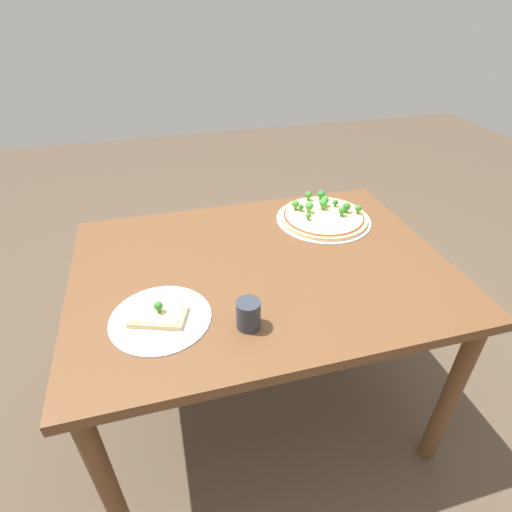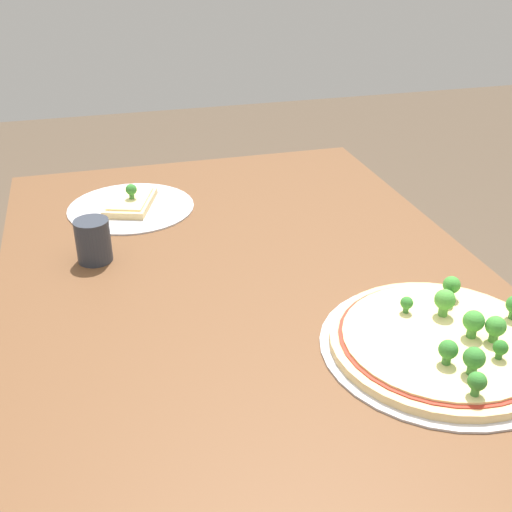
% 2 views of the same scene
% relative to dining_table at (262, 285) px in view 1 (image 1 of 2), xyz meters
% --- Properties ---
extents(ground_plane, '(8.00, 8.00, 0.00)m').
position_rel_dining_table_xyz_m(ground_plane, '(0.00, 0.00, -0.68)').
color(ground_plane, brown).
extents(dining_table, '(1.29, 0.94, 0.78)m').
position_rel_dining_table_xyz_m(dining_table, '(0.00, 0.00, 0.00)').
color(dining_table, brown).
rests_on(dining_table, ground_plane).
extents(pizza_tray_whole, '(0.39, 0.39, 0.07)m').
position_rel_dining_table_xyz_m(pizza_tray_whole, '(0.34, 0.25, 0.11)').
color(pizza_tray_whole, silver).
rests_on(pizza_tray_whole, dining_table).
extents(pizza_tray_slice, '(0.30, 0.30, 0.06)m').
position_rel_dining_table_xyz_m(pizza_tray_slice, '(-0.36, -0.19, 0.10)').
color(pizza_tray_slice, silver).
rests_on(pizza_tray_slice, dining_table).
extents(drinking_cup, '(0.07, 0.07, 0.09)m').
position_rel_dining_table_xyz_m(drinking_cup, '(-0.12, -0.28, 0.14)').
color(drinking_cup, '#2D333D').
rests_on(drinking_cup, dining_table).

